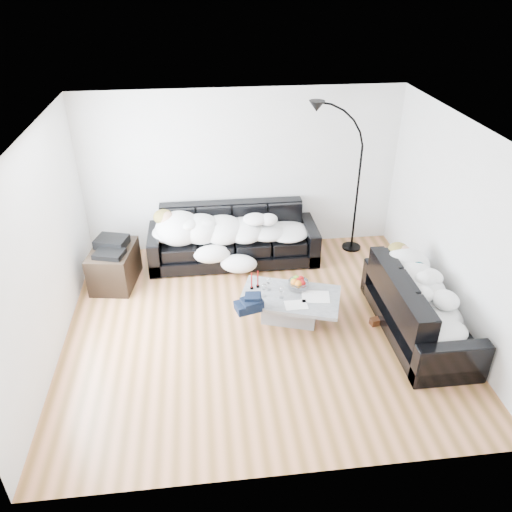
{
  "coord_description": "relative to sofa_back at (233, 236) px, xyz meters",
  "views": [
    {
      "loc": [
        -0.64,
        -5.18,
        4.18
      ],
      "look_at": [
        0.0,
        0.3,
        0.9
      ],
      "focal_mm": 35.0,
      "sensor_mm": 36.0,
      "label": 1
    }
  ],
  "objects": [
    {
      "name": "ceiling",
      "position": [
        0.19,
        -1.74,
        2.17
      ],
      "size": [
        5.0,
        5.0,
        0.0
      ],
      "primitive_type": "plane",
      "color": "white",
      "rests_on": "ground"
    },
    {
      "name": "wall_back",
      "position": [
        0.19,
        0.51,
        0.87
      ],
      "size": [
        5.0,
        0.02,
        2.6
      ],
      "primitive_type": "cube",
      "color": "silver",
      "rests_on": "ground"
    },
    {
      "name": "teal_cushion",
      "position": [
        2.16,
        -1.45,
        0.29
      ],
      "size": [
        0.42,
        0.38,
        0.2
      ],
      "primitive_type": "ellipsoid",
      "rotation": [
        0.0,
        0.0,
        0.24
      ],
      "color": "#0A4549",
      "rests_on": "sofa_right"
    },
    {
      "name": "sleeper_right",
      "position": [
        2.22,
        -2.08,
        0.2
      ],
      "size": [
        0.73,
        1.73,
        0.42
      ],
      "primitive_type": null,
      "rotation": [
        0.0,
        0.0,
        1.57
      ],
      "color": "white",
      "rests_on": "sofa_right"
    },
    {
      "name": "sofa_back",
      "position": [
        0.0,
        0.0,
        0.0
      ],
      "size": [
        2.64,
        0.91,
        0.86
      ],
      "primitive_type": "cube",
      "color": "black",
      "rests_on": "ground"
    },
    {
      "name": "sleeper_back",
      "position": [
        0.0,
        -0.05,
        0.21
      ],
      "size": [
        2.23,
        0.77,
        0.45
      ],
      "primitive_type": null,
      "color": "white",
      "rests_on": "sofa_back"
    },
    {
      "name": "wine_glass_a",
      "position": [
        0.36,
        -1.46,
        0.03
      ],
      "size": [
        0.08,
        0.08,
        0.18
      ],
      "primitive_type": "cylinder",
      "rotation": [
        0.0,
        0.0,
        0.08
      ],
      "color": "white",
      "rests_on": "coffee_table"
    },
    {
      "name": "stereo",
      "position": [
        -1.8,
        -0.46,
        0.21
      ],
      "size": [
        0.52,
        0.45,
        0.13
      ],
      "primitive_type": "cube",
      "rotation": [
        0.0,
        0.0,
        -0.28
      ],
      "color": "black",
      "rests_on": "av_cabinet"
    },
    {
      "name": "av_cabinet",
      "position": [
        -1.8,
        -0.46,
        -0.14
      ],
      "size": [
        0.71,
        0.92,
        0.58
      ],
      "primitive_type": "cube",
      "rotation": [
        0.0,
        0.0,
        -0.16
      ],
      "color": "black",
      "rests_on": "ground"
    },
    {
      "name": "candle_left",
      "position": [
        0.14,
        -1.41,
        0.07
      ],
      "size": [
        0.05,
        0.05,
        0.25
      ],
      "primitive_type": "cylinder",
      "rotation": [
        0.0,
        0.0,
        0.02
      ],
      "color": "maroon",
      "rests_on": "coffee_table"
    },
    {
      "name": "shoes",
      "position": [
        1.88,
        -1.81,
        -0.38
      ],
      "size": [
        0.47,
        0.34,
        0.1
      ],
      "primitive_type": null,
      "rotation": [
        0.0,
        0.0,
        0.02
      ],
      "color": "#472311",
      "rests_on": "ground"
    },
    {
      "name": "newspaper_b",
      "position": [
        0.66,
        -1.85,
        -0.05
      ],
      "size": [
        0.29,
        0.21,
        0.01
      ],
      "primitive_type": "cube",
      "rotation": [
        0.0,
        0.0,
        0.0
      ],
      "color": "silver",
      "rests_on": "coffee_table"
    },
    {
      "name": "navy_jacket",
      "position": [
        0.08,
        -1.87,
        0.1
      ],
      "size": [
        0.34,
        0.29,
        0.16
      ],
      "primitive_type": null,
      "rotation": [
        0.0,
        0.0,
        0.05
      ],
      "color": "black",
      "rests_on": "coffee_table"
    },
    {
      "name": "candle_right",
      "position": [
        0.22,
        -1.38,
        0.07
      ],
      "size": [
        0.05,
        0.05,
        0.25
      ],
      "primitive_type": "cylinder",
      "rotation": [
        0.0,
        0.0,
        -0.1
      ],
      "color": "maroon",
      "rests_on": "coffee_table"
    },
    {
      "name": "ground",
      "position": [
        0.19,
        -1.74,
        -0.43
      ],
      "size": [
        5.0,
        5.0,
        0.0
      ],
      "primitive_type": "plane",
      "color": "brown",
      "rests_on": "ground"
    },
    {
      "name": "wall_right",
      "position": [
        2.69,
        -1.74,
        0.87
      ],
      "size": [
        0.02,
        4.5,
        2.6
      ],
      "primitive_type": "cube",
      "color": "silver",
      "rests_on": "ground"
    },
    {
      "name": "wine_glass_b",
      "position": [
        0.28,
        -1.6,
        0.04
      ],
      "size": [
        0.1,
        0.1,
        0.19
      ],
      "primitive_type": "cylinder",
      "rotation": [
        0.0,
        0.0,
        0.28
      ],
      "color": "white",
      "rests_on": "coffee_table"
    },
    {
      "name": "coffee_table",
      "position": [
        0.63,
        -1.63,
        -0.24
      ],
      "size": [
        1.45,
        1.11,
        0.37
      ],
      "primitive_type": "cube",
      "rotation": [
        0.0,
        0.0,
        -0.32
      ],
      "color": "#939699",
      "rests_on": "ground"
    },
    {
      "name": "floor_lamp",
      "position": [
        2.0,
        0.16,
        0.65
      ],
      "size": [
        0.85,
        0.55,
        2.17
      ],
      "primitive_type": null,
      "rotation": [
        0.0,
        0.0,
        -0.32
      ],
      "color": "black",
      "rests_on": "ground"
    },
    {
      "name": "sofa_right",
      "position": [
        2.22,
        -2.08,
        -0.02
      ],
      "size": [
        0.87,
        2.02,
        0.82
      ],
      "primitive_type": "cube",
      "rotation": [
        0.0,
        0.0,
        1.57
      ],
      "color": "black",
      "rests_on": "ground"
    },
    {
      "name": "wine_glass_c",
      "position": [
        0.5,
        -1.66,
        0.03
      ],
      "size": [
        0.09,
        0.09,
        0.17
      ],
      "primitive_type": "cylinder",
      "rotation": [
        0.0,
        0.0,
        0.25
      ],
      "color": "white",
      "rests_on": "coffee_table"
    },
    {
      "name": "fruit_bowl",
      "position": [
        0.76,
        -1.46,
        0.03
      ],
      "size": [
        0.33,
        0.33,
        0.17
      ],
      "primitive_type": "cylinder",
      "rotation": [
        0.0,
        0.0,
        -0.24
      ],
      "color": "white",
      "rests_on": "coffee_table"
    },
    {
      "name": "newspaper_a",
      "position": [
        0.95,
        -1.7,
        -0.05
      ],
      "size": [
        0.4,
        0.33,
        0.01
      ],
      "primitive_type": "cube",
      "rotation": [
        0.0,
        0.0,
        -0.16
      ],
      "color": "silver",
      "rests_on": "coffee_table"
    },
    {
      "name": "wall_left",
      "position": [
        -2.31,
        -1.74,
        0.87
      ],
      "size": [
        0.02,
        4.5,
        2.6
      ],
      "primitive_type": "cube",
      "color": "silver",
      "rests_on": "ground"
    }
  ]
}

